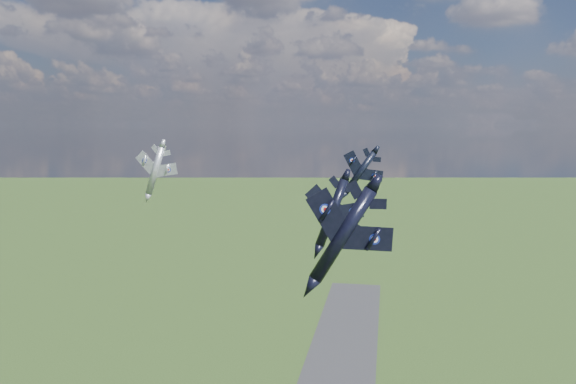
% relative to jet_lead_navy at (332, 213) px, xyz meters
% --- Properties ---
extents(jet_lead_navy, '(15.43, 17.27, 6.47)m').
position_rel_jet_lead_navy_xyz_m(jet_lead_navy, '(0.00, 0.00, 0.00)').
color(jet_lead_navy, black).
extents(jet_right_navy, '(14.21, 17.73, 8.71)m').
position_rel_jet_lead_navy_xyz_m(jet_right_navy, '(3.27, -21.26, 0.95)').
color(jet_right_navy, black).
extents(jet_high_navy, '(10.04, 13.24, 7.14)m').
position_rel_jet_lead_navy_xyz_m(jet_high_navy, '(2.88, 21.91, 4.10)').
color(jet_high_navy, black).
extents(jet_left_silver, '(10.63, 13.77, 5.61)m').
position_rel_jet_lead_navy_xyz_m(jet_left_silver, '(-36.20, 20.29, 4.06)').
color(jet_left_silver, gray).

